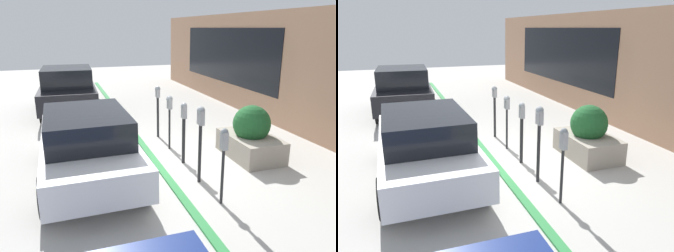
% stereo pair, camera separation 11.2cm
% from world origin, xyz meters
% --- Properties ---
extents(ground_plane, '(40.00, 40.00, 0.00)m').
position_xyz_m(ground_plane, '(0.00, 0.00, 0.00)').
color(ground_plane, beige).
extents(curb_strip, '(24.50, 0.16, 0.04)m').
position_xyz_m(curb_strip, '(0.00, 0.08, 0.02)').
color(curb_strip, '#338C47').
rests_on(curb_strip, ground_plane).
extents(building_facade, '(24.50, 0.17, 3.55)m').
position_xyz_m(building_facade, '(0.00, -4.47, 1.78)').
color(building_facade, tan).
rests_on(building_facade, ground_plane).
extents(parking_meter_nearest, '(0.15, 0.13, 1.41)m').
position_xyz_m(parking_meter_nearest, '(-1.93, -0.52, 1.01)').
color(parking_meter_nearest, '#232326').
rests_on(parking_meter_nearest, ground_plane).
extents(parking_meter_second, '(0.19, 0.16, 1.58)m').
position_xyz_m(parking_meter_second, '(-1.03, -0.49, 1.11)').
color(parking_meter_second, '#232326').
rests_on(parking_meter_second, ground_plane).
extents(parking_meter_middle, '(0.16, 0.13, 1.43)m').
position_xyz_m(parking_meter_middle, '(-0.01, -0.53, 0.91)').
color(parking_meter_middle, '#232326').
rests_on(parking_meter_middle, ground_plane).
extents(parking_meter_fourth, '(0.19, 0.16, 1.40)m').
position_xyz_m(parking_meter_fourth, '(0.97, -0.52, 1.07)').
color(parking_meter_fourth, '#232326').
rests_on(parking_meter_fourth, ground_plane).
extents(parking_meter_farthest, '(0.18, 0.15, 1.46)m').
position_xyz_m(parking_meter_farthest, '(2.02, -0.53, 1.01)').
color(parking_meter_farthest, '#232326').
rests_on(parking_meter_farthest, ground_plane).
extents(planter_box, '(1.63, 1.02, 1.28)m').
position_xyz_m(planter_box, '(-0.16, -2.20, 0.52)').
color(planter_box, '#A39989').
rests_on(planter_box, ground_plane).
extents(parked_car_middle, '(4.21, 1.82, 1.46)m').
position_xyz_m(parked_car_middle, '(-0.16, 1.62, 0.77)').
color(parked_car_middle, silver).
rests_on(parked_car_middle, ground_plane).
extents(parked_car_rear, '(4.05, 2.05, 1.67)m').
position_xyz_m(parked_car_rear, '(5.74, 1.78, 0.85)').
color(parked_car_rear, black).
rests_on(parked_car_rear, ground_plane).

